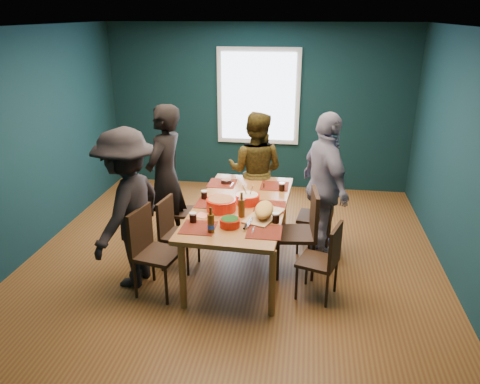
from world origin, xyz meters
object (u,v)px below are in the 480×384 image
object	(u,v)px
chair_left_near	(150,245)
person_near_left	(128,209)
person_right	(325,187)
chair_right_mid	(304,226)
person_far_left	(165,178)
chair_left_mid	(173,228)
person_back	(255,171)
chair_right_near	(326,256)
bowl_salad	(221,204)
dining_table	(241,211)
cutting_board	(264,211)
chair_left_far	(174,206)
bowl_herbs	(230,222)
bowl_dumpling	(248,198)
chair_right_far	(323,211)

from	to	relation	value
chair_left_near	person_near_left	size ratio (longest dim) A/B	0.54
person_right	person_near_left	bearing A→B (deg)	90.42
chair_right_mid	person_near_left	size ratio (longest dim) A/B	0.57
chair_left_near	person_far_left	xyz separation A→B (m)	(-0.14, 1.09, 0.36)
chair_left_mid	person_back	size ratio (longest dim) A/B	0.52
chair_right_mid	chair_right_near	bearing A→B (deg)	-70.86
bowl_salad	dining_table	bearing A→B (deg)	43.57
cutting_board	chair_left_far	bearing A→B (deg)	167.26
person_near_left	chair_left_far	bearing A→B (deg)	178.76
chair_left_mid	chair_right_near	xyz separation A→B (m)	(1.74, -0.43, 0.00)
bowl_herbs	person_back	bearing A→B (deg)	87.78
bowl_salad	bowl_dumpling	xyz separation A→B (m)	(0.27, 0.23, -0.01)
chair_right_far	chair_right_mid	bearing A→B (deg)	-103.41
person_far_left	bowl_salad	bearing A→B (deg)	66.96
dining_table	chair_right_mid	size ratio (longest dim) A/B	2.08
chair_right_near	person_back	bearing A→B (deg)	136.92
chair_right_mid	chair_left_far	bearing A→B (deg)	154.79
person_back	bowl_salad	distance (m)	1.33
chair_left_near	chair_right_far	bearing A→B (deg)	45.50
chair_left_near	chair_right_far	xyz separation A→B (m)	(1.82, 1.20, -0.02)
cutting_board	person_back	bearing A→B (deg)	120.44
person_back	person_right	world-z (taller)	person_right
chair_left_mid	chair_left_near	size ratio (longest dim) A/B	0.89
chair_left_near	chair_right_near	distance (m)	1.84
person_near_left	cutting_board	bearing A→B (deg)	108.21
bowl_herbs	chair_left_mid	bearing A→B (deg)	148.46
chair_left_near	chair_right_mid	distance (m)	1.71
bowl_salad	cutting_board	world-z (taller)	cutting_board
bowl_dumpling	chair_left_far	bearing A→B (deg)	155.92
bowl_dumpling	bowl_herbs	world-z (taller)	bowl_dumpling
chair_left_near	person_far_left	size ratio (longest dim) A/B	0.52
chair_right_far	bowl_dumpling	distance (m)	1.04
person_near_left	person_far_left	bearing A→B (deg)	-179.46
chair_left_near	cutting_board	size ratio (longest dim) A/B	1.36
chair_left_mid	chair_right_mid	size ratio (longest dim) A/B	0.84
chair_left_near	cutting_board	bearing A→B (deg)	30.64
bowl_dumpling	bowl_herbs	distance (m)	0.65
chair_left_mid	cutting_board	world-z (taller)	cutting_board
chair_left_mid	person_near_left	xyz separation A→B (m)	(-0.37, -0.40, 0.39)
chair_left_mid	chair_right_far	xyz separation A→B (m)	(1.73, 0.64, 0.05)
person_near_left	bowl_dumpling	xyz separation A→B (m)	(1.22, 0.58, -0.04)
chair_left_near	chair_right_mid	bearing A→B (deg)	33.54
chair_right_far	chair_right_near	world-z (taller)	chair_right_far
chair_right_far	chair_right_mid	distance (m)	0.62
chair_left_near	chair_right_near	size ratio (longest dim) A/B	1.12
chair_left_mid	cutting_board	xyz separation A→B (m)	(1.07, -0.17, 0.36)
person_far_left	person_near_left	bearing A→B (deg)	3.72
person_back	bowl_herbs	distance (m)	1.71
chair_left_mid	person_right	world-z (taller)	person_right
chair_right_far	person_right	xyz separation A→B (m)	(0.00, -0.09, 0.36)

